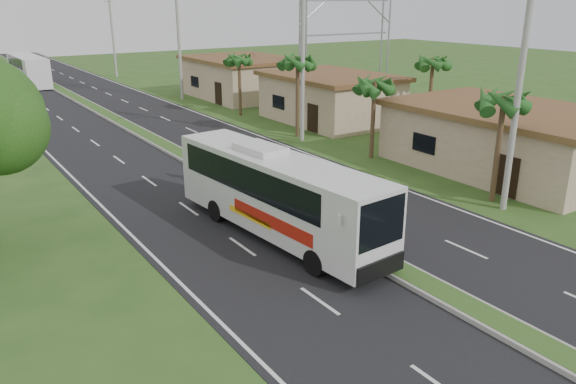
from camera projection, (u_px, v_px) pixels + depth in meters
ground at (399, 273)px, 19.66m from camera, size 180.00×180.00×0.00m
road_asphalt at (174, 151)px, 35.37m from camera, size 14.00×160.00×0.02m
median_strip at (174, 150)px, 35.34m from camera, size 1.20×160.00×0.18m
lane_edge_left at (63, 168)px, 31.85m from camera, size 0.12×160.00×0.01m
lane_edge_right at (264, 138)px, 38.90m from camera, size 0.12×160.00×0.01m
shop_near at (507, 138)px, 31.16m from camera, size 8.60×12.60×3.52m
shop_mid at (330, 97)px, 43.71m from camera, size 7.60×10.60×3.67m
shop_far at (242, 77)px, 54.69m from camera, size 8.60×11.60×3.82m
palm_verge_a at (504, 102)px, 25.21m from camera, size 2.40×2.40×5.45m
palm_verge_b at (375, 85)px, 32.62m from camera, size 2.40×2.40×5.05m
palm_verge_c at (298, 62)px, 37.55m from camera, size 2.40×2.40×5.85m
palm_verge_d at (239, 59)px, 45.08m from camera, size 2.40×2.40×5.25m
palm_behind_shop at (433, 63)px, 39.05m from camera, size 2.40×2.40×5.65m
utility_pole_a at (519, 84)px, 23.86m from camera, size 1.60×0.28×11.00m
utility_pole_b at (302, 46)px, 36.23m from camera, size 3.20×0.28×12.00m
utility_pole_c at (179, 38)px, 52.15m from camera, size 1.60×0.28×11.00m
utility_pole_d at (112, 32)px, 67.94m from camera, size 1.60×0.28×10.50m
billboard_lattice at (346, 25)px, 52.59m from camera, size 10.18×1.18×12.07m
coach_bus_main at (276, 190)px, 22.13m from camera, size 3.21×11.21×3.58m
coach_bus_far at (28, 69)px, 62.30m from camera, size 2.53×11.07×3.22m
motorcyclist at (214, 170)px, 28.80m from camera, size 1.90×0.63×2.22m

